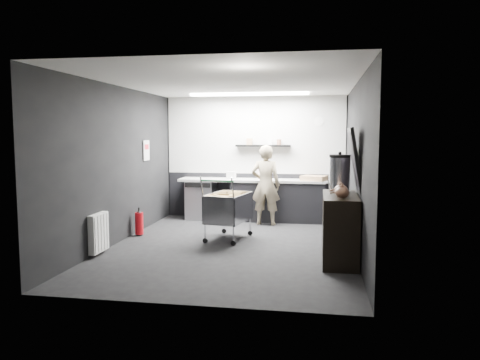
# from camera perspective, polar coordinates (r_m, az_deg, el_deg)

# --- Properties ---
(floor) EXTENTS (5.50, 5.50, 0.00)m
(floor) POSITION_cam_1_polar(r_m,az_deg,el_deg) (7.92, -0.96, -8.07)
(floor) COLOR black
(floor) RESTS_ON ground
(ceiling) EXTENTS (5.50, 5.50, 0.00)m
(ceiling) POSITION_cam_1_polar(r_m,az_deg,el_deg) (7.74, -1.00, 11.75)
(ceiling) COLOR white
(ceiling) RESTS_ON wall_back
(wall_back) EXTENTS (5.50, 0.00, 5.50)m
(wall_back) POSITION_cam_1_polar(r_m,az_deg,el_deg) (10.42, 1.81, 2.74)
(wall_back) COLOR black
(wall_back) RESTS_ON floor
(wall_front) EXTENTS (5.50, 0.00, 5.50)m
(wall_front) POSITION_cam_1_polar(r_m,az_deg,el_deg) (5.04, -6.74, -0.39)
(wall_front) COLOR black
(wall_front) RESTS_ON floor
(wall_left) EXTENTS (0.00, 5.50, 5.50)m
(wall_left) POSITION_cam_1_polar(r_m,az_deg,el_deg) (8.31, -14.67, 1.83)
(wall_left) COLOR black
(wall_left) RESTS_ON floor
(wall_right) EXTENTS (0.00, 5.50, 5.50)m
(wall_right) POSITION_cam_1_polar(r_m,az_deg,el_deg) (7.60, 14.01, 1.50)
(wall_right) COLOR black
(wall_right) RESTS_ON floor
(kitchen_wall_panel) EXTENTS (3.95, 0.02, 1.70)m
(kitchen_wall_panel) POSITION_cam_1_polar(r_m,az_deg,el_deg) (10.39, 1.80, 5.49)
(kitchen_wall_panel) COLOR silver
(kitchen_wall_panel) RESTS_ON wall_back
(dado_panel) EXTENTS (3.95, 0.02, 1.00)m
(dado_panel) POSITION_cam_1_polar(r_m,az_deg,el_deg) (10.48, 1.78, -1.91)
(dado_panel) COLOR black
(dado_panel) RESTS_ON wall_back
(floating_shelf) EXTENTS (1.20, 0.22, 0.04)m
(floating_shelf) POSITION_cam_1_polar(r_m,az_deg,el_deg) (10.26, 2.82, 4.20)
(floating_shelf) COLOR black
(floating_shelf) RESTS_ON wall_back
(wall_clock) EXTENTS (0.20, 0.03, 0.20)m
(wall_clock) POSITION_cam_1_polar(r_m,az_deg,el_deg) (10.28, 9.61, 7.08)
(wall_clock) COLOR white
(wall_clock) RESTS_ON wall_back
(poster) EXTENTS (0.02, 0.30, 0.40)m
(poster) POSITION_cam_1_polar(r_m,az_deg,el_deg) (9.50, -11.36, 3.56)
(poster) COLOR silver
(poster) RESTS_ON wall_left
(poster_red_band) EXTENTS (0.02, 0.22, 0.10)m
(poster_red_band) POSITION_cam_1_polar(r_m,az_deg,el_deg) (9.49, -11.34, 3.98)
(poster_red_band) COLOR red
(poster_red_band) RESTS_ON poster
(radiator) EXTENTS (0.10, 0.50, 0.60)m
(radiator) POSITION_cam_1_polar(r_m,az_deg,el_deg) (7.61, -16.86, -6.17)
(radiator) COLOR white
(radiator) RESTS_ON wall_left
(ceiling_strip) EXTENTS (2.40, 0.20, 0.04)m
(ceiling_strip) POSITION_cam_1_polar(r_m,az_deg,el_deg) (9.55, 1.08, 10.40)
(ceiling_strip) COLOR white
(ceiling_strip) RESTS_ON ceiling
(prep_counter) EXTENTS (3.20, 0.61, 0.90)m
(prep_counter) POSITION_cam_1_polar(r_m,az_deg,el_deg) (10.16, 2.29, -2.39)
(prep_counter) COLOR black
(prep_counter) RESTS_ON floor
(person) EXTENTS (0.62, 0.42, 1.65)m
(person) POSITION_cam_1_polar(r_m,az_deg,el_deg) (9.65, 3.14, -0.61)
(person) COLOR beige
(person) RESTS_ON floor
(shopping_cart) EXTENTS (0.78, 1.11, 1.11)m
(shopping_cart) POSITION_cam_1_polar(r_m,az_deg,el_deg) (8.34, -1.45, -3.65)
(shopping_cart) COLOR silver
(shopping_cart) RESTS_ON floor
(sideboard) EXTENTS (0.56, 1.32, 1.97)m
(sideboard) POSITION_cam_1_polar(r_m,az_deg,el_deg) (7.10, 12.17, -4.66)
(sideboard) COLOR black
(sideboard) RESTS_ON floor
(fire_extinguisher) EXTENTS (0.15, 0.15, 0.50)m
(fire_extinguisher) POSITION_cam_1_polar(r_m,az_deg,el_deg) (8.88, -12.19, -5.09)
(fire_extinguisher) COLOR red
(fire_extinguisher) RESTS_ON floor
(cardboard_box) EXTENTS (0.59, 0.52, 0.10)m
(cardboard_box) POSITION_cam_1_polar(r_m,az_deg,el_deg) (9.97, 9.00, 0.24)
(cardboard_box) COLOR tan
(cardboard_box) RESTS_ON prep_counter
(pink_tub) EXTENTS (0.22, 0.22, 0.22)m
(pink_tub) POSITION_cam_1_polar(r_m,az_deg,el_deg) (10.09, 2.68, 0.69)
(pink_tub) COLOR white
(pink_tub) RESTS_ON prep_counter
(white_container) EXTENTS (0.19, 0.16, 0.16)m
(white_container) POSITION_cam_1_polar(r_m,az_deg,el_deg) (10.15, -1.08, 0.58)
(white_container) COLOR white
(white_container) RESTS_ON prep_counter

